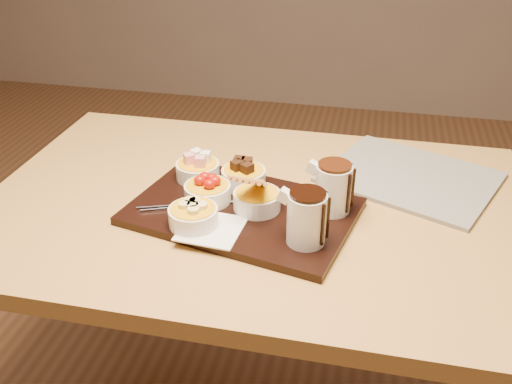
% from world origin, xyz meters
% --- Properties ---
extents(dining_table, '(1.20, 0.80, 0.75)m').
position_xyz_m(dining_table, '(0.00, 0.00, 0.65)').
color(dining_table, '#BE8F46').
rests_on(dining_table, ground).
extents(serving_board, '(0.51, 0.39, 0.02)m').
position_xyz_m(serving_board, '(-0.01, -0.06, 0.76)').
color(serving_board, black).
rests_on(serving_board, dining_table).
extents(napkin, '(0.13, 0.13, 0.00)m').
position_xyz_m(napkin, '(-0.05, -0.15, 0.77)').
color(napkin, white).
rests_on(napkin, serving_board).
extents(bowl_marshmallows, '(0.10, 0.10, 0.04)m').
position_xyz_m(bowl_marshmallows, '(-0.14, 0.05, 0.79)').
color(bowl_marshmallows, white).
rests_on(bowl_marshmallows, serving_board).
extents(bowl_cake, '(0.10, 0.10, 0.04)m').
position_xyz_m(bowl_cake, '(-0.03, 0.04, 0.79)').
color(bowl_cake, white).
rests_on(bowl_cake, serving_board).
extents(bowl_strawberries, '(0.10, 0.10, 0.04)m').
position_xyz_m(bowl_strawberries, '(-0.09, -0.05, 0.79)').
color(bowl_strawberries, white).
rests_on(bowl_strawberries, serving_board).
extents(bowl_biscotti, '(0.10, 0.10, 0.04)m').
position_xyz_m(bowl_biscotti, '(0.02, -0.06, 0.79)').
color(bowl_biscotti, white).
rests_on(bowl_biscotti, serving_board).
extents(bowl_bananas, '(0.10, 0.10, 0.04)m').
position_xyz_m(bowl_bananas, '(-0.09, -0.14, 0.79)').
color(bowl_bananas, white).
rests_on(bowl_bananas, serving_board).
extents(pitcher_dark_chocolate, '(0.09, 0.09, 0.10)m').
position_xyz_m(pitcher_dark_chocolate, '(0.13, -0.15, 0.82)').
color(pitcher_dark_chocolate, silver).
rests_on(pitcher_dark_chocolate, serving_board).
extents(pitcher_milk_chocolate, '(0.09, 0.09, 0.10)m').
position_xyz_m(pitcher_milk_chocolate, '(0.17, -0.03, 0.82)').
color(pitcher_milk_chocolate, silver).
rests_on(pitcher_milk_chocolate, serving_board).
extents(fondue_skewers, '(0.12, 0.26, 0.01)m').
position_xyz_m(fondue_skewers, '(-0.11, -0.07, 0.77)').
color(fondue_skewers, silver).
rests_on(fondue_skewers, serving_board).
extents(newspaper, '(0.46, 0.42, 0.01)m').
position_xyz_m(newspaper, '(0.34, 0.18, 0.76)').
color(newspaper, beige).
rests_on(newspaper, dining_table).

